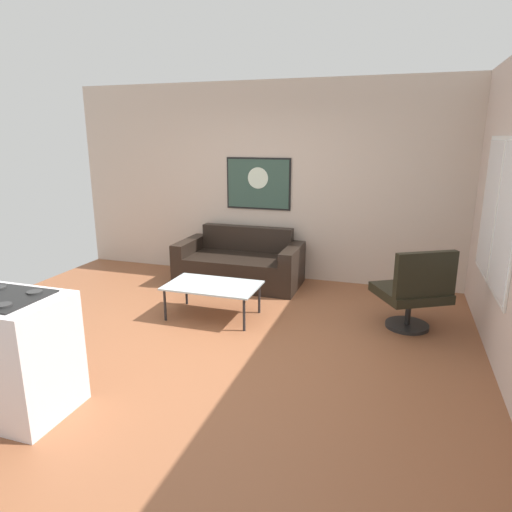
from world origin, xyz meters
The scene contains 7 objects.
ground centered at (0.00, 0.00, -0.02)m, with size 6.40×6.40×0.04m, color brown.
back_wall centered at (0.00, 2.42, 1.40)m, with size 6.40×0.05×2.80m, color beige.
couch centered at (-0.42, 1.91, 0.27)m, with size 1.72×0.88×0.77m.
coffee_table centered at (-0.29, 0.63, 0.36)m, with size 1.06×0.65×0.39m.
armchair centered at (1.90, 0.93, 0.45)m, with size 0.90×0.89×0.92m.
wall_painting centered at (-0.30, 2.38, 1.38)m, with size 0.97×0.03×0.74m.
window centered at (2.59, 0.90, 1.33)m, with size 0.03×1.64×1.44m.
Camera 1 is at (1.69, -3.91, 2.04)m, focal length 31.67 mm.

